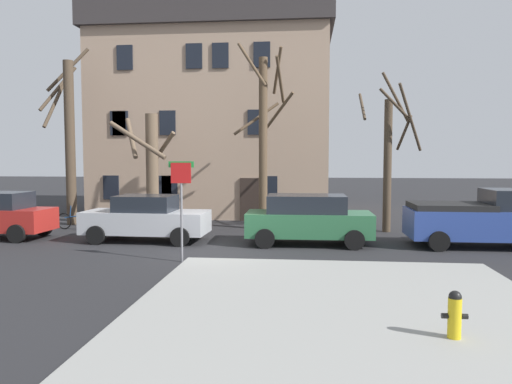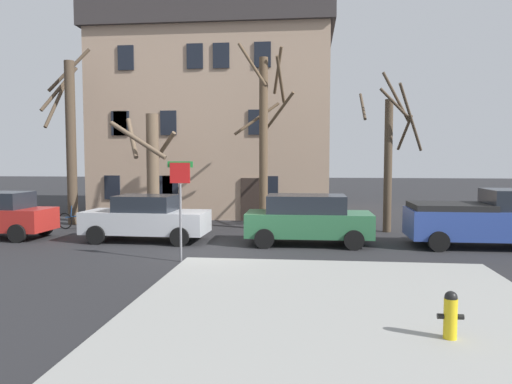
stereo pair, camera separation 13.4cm
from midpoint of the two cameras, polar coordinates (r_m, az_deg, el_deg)
The scene contains 13 objects.
ground_plane at distance 15.96m, azimuth -5.45°, elevation -7.17°, with size 120.00×120.00×0.00m, color #262628.
sidewalk_slab at distance 10.19m, azimuth 9.67°, elevation -13.36°, with size 8.46×8.79×0.12m, color #999993.
building_main at distance 28.39m, azimuth -4.63°, elevation 9.67°, with size 12.76×8.89×11.60m.
tree_bare_near at distance 24.18m, azimuth -21.17°, elevation 6.08°, with size 1.84×2.02×8.31m.
tree_bare_mid at distance 21.97m, azimuth -12.36°, elevation 2.91°, with size 2.58×2.58×5.01m.
tree_bare_far at distance 21.04m, azimuth 0.76°, elevation 6.62°, with size 2.73×2.51×7.92m.
tree_bare_end at distance 20.86m, azimuth 15.07°, elevation 4.16°, with size 2.55×2.52×6.48m.
car_silver_sedan at distance 18.50m, azimuth -12.91°, elevation -3.02°, with size 4.58×2.11×1.71m.
car_green_wagon at distance 17.49m, azimuth 5.90°, elevation -3.13°, with size 4.45×2.15×1.77m.
pickup_truck_blue at distance 18.62m, azimuth 24.90°, elevation -2.89°, with size 5.03×2.28×2.01m.
fire_hydrant at distance 8.89m, azimuth 21.78°, elevation -13.05°, with size 0.42×0.22×0.80m.
street_sign_pole at distance 14.53m, azimuth -8.99°, elevation -0.01°, with size 0.76×0.07×2.99m.
bicycle_leaning at distance 22.42m, azimuth -20.57°, elevation -3.20°, with size 1.74×0.28×1.03m.
Camera 1 is at (3.02, -15.35, 3.10)m, focal length 34.24 mm.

